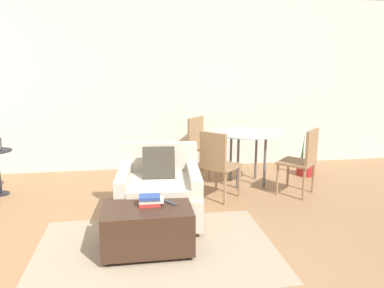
% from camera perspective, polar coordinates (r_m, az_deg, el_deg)
% --- Properties ---
extents(wall_back, '(12.00, 0.06, 2.75)m').
position_cam_1_polar(wall_back, '(6.14, -7.92, 8.85)').
color(wall_back, beige).
rests_on(wall_back, ground_plane).
extents(area_rug, '(2.27, 1.56, 0.01)m').
position_cam_1_polar(area_rug, '(3.73, -5.48, -15.59)').
color(area_rug, gray).
rests_on(area_rug, ground_plane).
extents(armchair, '(0.95, 0.95, 0.84)m').
position_cam_1_polar(armchair, '(4.19, -5.01, -7.36)').
color(armchair, beige).
rests_on(armchair, ground_plane).
extents(ottoman, '(0.83, 0.57, 0.44)m').
position_cam_1_polar(ottoman, '(3.61, -6.80, -12.38)').
color(ottoman, '#382319').
rests_on(ottoman, ground_plane).
extents(book_stack, '(0.24, 0.15, 0.10)m').
position_cam_1_polar(book_stack, '(3.55, -6.38, -8.52)').
color(book_stack, '#B72D28').
rests_on(book_stack, ottoman).
extents(tv_remote_primary, '(0.13, 0.15, 0.01)m').
position_cam_1_polar(tv_remote_primary, '(3.59, -3.23, -8.92)').
color(tv_remote_primary, '#333338').
rests_on(tv_remote_primary, ottoman).
extents(dining_table, '(1.00, 1.00, 0.77)m').
position_cam_1_polar(dining_table, '(5.41, 8.53, 0.79)').
color(dining_table, '#99A8AD').
rests_on(dining_table, ground_plane).
extents(dining_chair_near_left, '(0.59, 0.59, 0.90)m').
position_cam_1_polar(dining_chair_near_left, '(4.75, 3.84, -2.60)').
color(dining_chair_near_left, '#93704C').
rests_on(dining_chair_near_left, ground_plane).
extents(dining_chair_near_right, '(0.59, 0.59, 0.90)m').
position_cam_1_polar(dining_chair_near_right, '(5.13, 16.61, -1.98)').
color(dining_chair_near_right, '#93704C').
rests_on(dining_chair_near_right, ground_plane).
extents(dining_chair_far_left, '(0.59, 0.59, 0.90)m').
position_cam_1_polar(dining_chair_far_left, '(5.86, 1.37, 0.32)').
color(dining_chair_far_left, '#93704C').
rests_on(dining_chair_far_left, ground_plane).
extents(potted_plant_small, '(0.29, 0.29, 0.72)m').
position_cam_1_polar(potted_plant_small, '(6.14, 16.98, -3.14)').
color(potted_plant_small, maroon).
rests_on(potted_plant_small, ground_plane).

